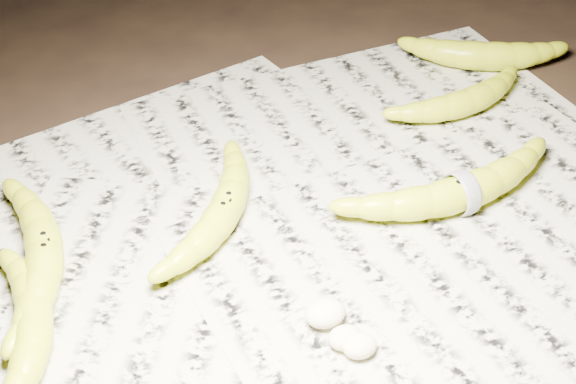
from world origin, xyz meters
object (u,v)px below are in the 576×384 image
object	(u,v)px
banana_left_a	(44,250)
banana_center	(224,208)
banana_taped	(462,190)
banana_upper_a	(467,99)
banana_left_b	(33,323)
banana_upper_b	(485,54)

from	to	relation	value
banana_left_a	banana_center	bearing A→B (deg)	-84.19
banana_taped	banana_upper_a	distance (m)	0.19
banana_taped	banana_left_b	bearing A→B (deg)	179.05
banana_left_b	banana_center	size ratio (longest dim) A/B	0.89
banana_left_a	banana_center	xyz separation A→B (m)	(0.19, -0.00, -0.00)
banana_center	banana_upper_b	bearing A→B (deg)	-29.75
banana_center	banana_taped	distance (m)	0.26
banana_left_b	banana_taped	bearing A→B (deg)	-79.02
banana_left_b	banana_upper_b	bearing A→B (deg)	-58.90
banana_taped	banana_upper_b	world-z (taller)	same
banana_left_b	banana_center	xyz separation A→B (m)	(0.21, 0.09, 0.00)
banana_upper_a	banana_upper_b	world-z (taller)	banana_upper_b
banana_upper_a	banana_taped	bearing A→B (deg)	-131.69
banana_left_a	banana_upper_b	world-z (taller)	banana_upper_b
banana_left_a	banana_upper_b	bearing A→B (deg)	-67.35
banana_upper_a	banana_center	bearing A→B (deg)	-174.03
banana_upper_a	banana_upper_b	size ratio (longest dim) A/B	0.93
banana_left_b	banana_taped	world-z (taller)	banana_taped
banana_upper_b	banana_taped	bearing A→B (deg)	-101.01
banana_left_b	banana_left_a	bearing A→B (deg)	-5.43
banana_center	banana_upper_b	xyz separation A→B (m)	(0.44, 0.18, 0.00)
banana_upper_a	banana_left_b	bearing A→B (deg)	-170.82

